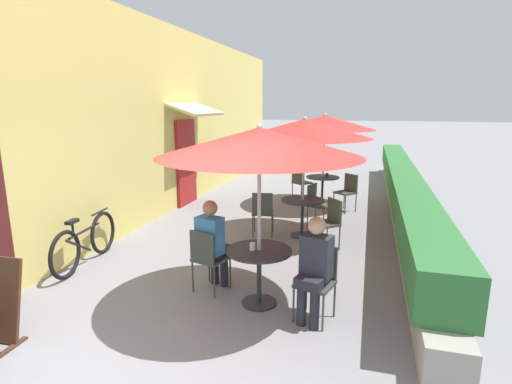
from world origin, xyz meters
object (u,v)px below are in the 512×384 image
Objects in this scene: cafe_chair_near_left at (208,256)px; cafe_chair_mid_left at (317,202)px; coffee_cup_near at (252,247)px; patio_table_far at (322,184)px; patio_umbrella_far at (325,122)px; cafe_chair_mid_back at (329,220)px; coffee_cup_far at (327,175)px; patio_table_mid at (302,209)px; cafe_chair_near_right at (318,276)px; bicycle_leaning at (85,242)px; patio_table_near at (259,264)px; cafe_chair_mid_right at (263,210)px; patio_umbrella_near at (259,142)px; seated_patron_near_right at (314,266)px; seated_patron_near_left at (212,241)px; patio_umbrella_mid at (305,128)px; cafe_chair_far_right at (348,189)px; cafe_chair_far_left at (300,180)px.

cafe_chair_mid_left is (0.99, 3.38, 0.00)m from cafe_chair_near_left.
patio_table_far is at bearing 87.43° from coffee_cup_near.
patio_umbrella_far is at bearing 87.43° from coffee_cup_near.
cafe_chair_mid_back is 3.10m from coffee_cup_far.
patio_table_mid is 9.03× the size of coffee_cup_far.
cafe_chair_near_right is 3.73m from bicycle_leaning.
patio_table_near is 2.63m from cafe_chair_mid_right.
coffee_cup_near is 5.48m from patio_umbrella_far.
patio_umbrella_near is at bearing -90.00° from patio_table_near.
seated_patron_near_right is 5.57m from coffee_cup_far.
coffee_cup_near is 2.40m from cafe_chair_mid_back.
patio_table_near is 0.93× the size of cafe_chair_near_left.
seated_patron_near_right is 1.44× the size of cafe_chair_mid_right.
cafe_chair_mid_left reaches higher than patio_table_near.
patio_umbrella_near is 3.41m from bicycle_leaning.
coffee_cup_near reaches higher than patio_table_far.
coffee_cup_near is (-0.82, 0.09, 0.25)m from cafe_chair_near_right.
coffee_cup_near is 2.65m from cafe_chair_mid_right.
coffee_cup_far is at bearing 15.53° from patio_table_far.
bicycle_leaning is (-2.94, 0.47, -1.67)m from patio_umbrella_near.
patio_umbrella_near is 1.70m from cafe_chair_near_left.
seated_patron_near_left is 1.54× the size of patio_table_mid.
patio_umbrella_near reaches higher than seated_patron_near_right.
bicycle_leaning is (-2.31, -2.08, -0.15)m from cafe_chair_mid_right.
patio_umbrella_mid is at bearing 5.85° from cafe_chair_mid_left.
cafe_chair_mid_right is 3.11m from bicycle_leaning.
bicycle_leaning is (-2.86, 0.50, -0.39)m from coffee_cup_near.
cafe_chair_far_right is (0.63, -0.41, -0.02)m from patio_table_far.
patio_umbrella_mid is 1.70m from cafe_chair_mid_back.
cafe_chair_near_left is 5.58m from cafe_chair_far_left.
cafe_chair_mid_back is (0.55, -0.51, -0.02)m from patio_table_mid.
patio_umbrella_near reaches higher than seated_patron_near_left.
patio_umbrella_far is 2.79× the size of cafe_chair_far_left.
seated_patron_near_right is 2.49m from cafe_chair_mid_back.
patio_table_mid is 0.93× the size of cafe_chair_mid_left.
patio_umbrella_far is 1.70m from cafe_chair_far_left.
patio_table_mid is 2.57m from coffee_cup_far.
cafe_chair_near_left is 5.46m from patio_umbrella_far.
bicycle_leaning is (-3.68, 0.59, -0.15)m from cafe_chair_near_right.
cafe_chair_near_right is at bearing -90.00° from seated_patron_near_right.
bicycle_leaning is at bearing -27.61° from cafe_chair_mid_left.
patio_umbrella_mid is (0.08, 2.77, 0.00)m from patio_umbrella_near.
coffee_cup_near is at bearing -92.57° from patio_table_far.
cafe_chair_mid_left is 1.80m from patio_table_far.
bicycle_leaning is at bearing -122.77° from patio_table_far.
patio_table_mid is at bearing 5.85° from cafe_chair_mid_right.
cafe_chair_far_right is at bearing 177.59° from cafe_chair_mid_left.
cafe_chair_near_right is 9.67× the size of coffee_cup_near.
seated_patron_near_left is 1.44× the size of cafe_chair_mid_back.
patio_table_near is 9.03× the size of coffee_cup_near.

